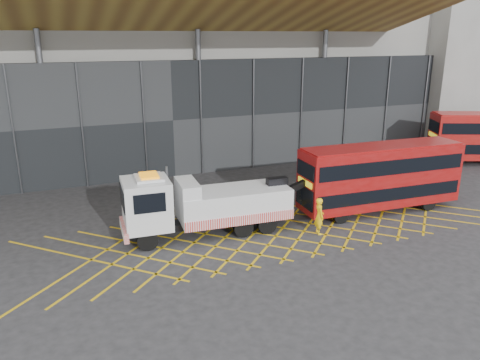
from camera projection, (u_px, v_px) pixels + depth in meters
name	position (u px, v px, depth m)	size (l,w,h in m)	color
ground_plane	(194.00, 243.00, 22.63)	(120.00, 120.00, 0.00)	#2A2A2D
road_markings	(283.00, 228.00, 24.36)	(26.36, 7.16, 0.01)	gold
construction_building	(147.00, 44.00, 36.94)	(55.00, 23.97, 18.00)	gray
east_building	(460.00, 31.00, 45.34)	(15.00, 12.00, 20.00)	gray
recovery_truck	(202.00, 204.00, 23.15)	(9.92, 2.85, 3.45)	black
bus_towed	(380.00, 175.00, 26.16)	(9.52, 2.66, 3.83)	maroon
worker	(319.00, 216.00, 23.42)	(0.69, 0.45, 1.89)	yellow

